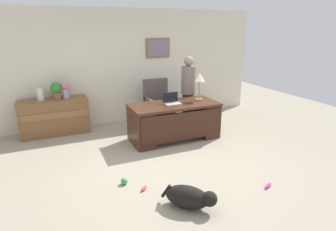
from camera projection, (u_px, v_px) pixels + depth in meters
name	position (u px, v px, depth m)	size (l,w,h in m)	color
ground_plane	(168.00, 161.00, 5.03)	(12.00, 12.00, 0.00)	#9E937F
back_wall	(125.00, 67.00, 6.89)	(7.00, 0.16, 2.70)	beige
desk	(175.00, 120.00, 5.90)	(1.83, 0.82, 0.77)	#422316
credenza	(55.00, 117.00, 6.20)	(1.43, 0.50, 0.79)	brown
armchair	(158.00, 105.00, 6.82)	(0.60, 0.59, 1.09)	#564C47
person_standing	(188.00, 91.00, 6.55)	(0.32, 0.32, 1.65)	#262323
dog_lying	(190.00, 197.00, 3.70)	(0.63, 0.63, 0.30)	black
laptop	(172.00, 101.00, 5.81)	(0.32, 0.22, 0.22)	#B2B5BA
desk_lamp	(200.00, 79.00, 5.98)	(0.22, 0.22, 0.59)	#9E8447
vase_with_flowers	(65.00, 89.00, 6.13)	(0.17, 0.17, 0.36)	#9F9CBB
vase_empty	(40.00, 94.00, 5.96)	(0.14, 0.14, 0.26)	silver
potted_plant	(56.00, 90.00, 6.06)	(0.24, 0.24, 0.36)	brown
dog_toy_ball	(124.00, 181.00, 4.28)	(0.10, 0.10, 0.10)	green
dog_toy_bone	(144.00, 188.00, 4.14)	(0.15, 0.05, 0.05)	#E53F33
dog_toy_plush	(268.00, 185.00, 4.21)	(0.20, 0.05, 0.05)	#D8338C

